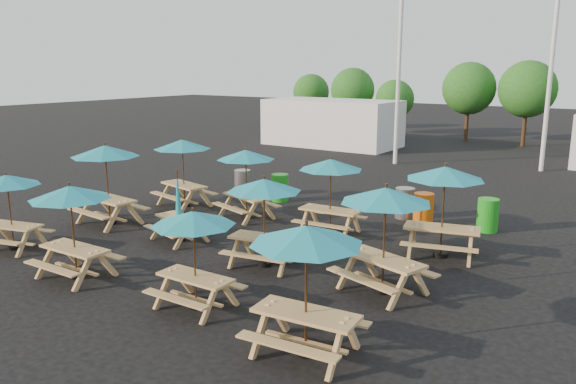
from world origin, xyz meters
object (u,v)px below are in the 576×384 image
Objects in this scene: picnic_unit_4 at (179,212)px; picnic_unit_7 at (264,191)px; picnic_unit_5 at (246,159)px; waste_bin_4 at (488,215)px; waste_bin_3 at (423,209)px; picnic_unit_0 at (7,185)px; picnic_unit_2 at (182,149)px; picnic_unit_8 at (331,169)px; picnic_unit_11 at (445,179)px; picnic_unit_10 at (386,202)px; picnic_unit_9 at (306,244)px; picnic_unit_3 at (70,199)px; waste_bin_2 at (405,203)px; picnic_unit_1 at (105,156)px; waste_bin_0 at (243,183)px; picnic_unit_6 at (193,225)px; waste_bin_1 at (280,188)px.

picnic_unit_4 is 0.92× the size of picnic_unit_7.
waste_bin_4 is at bearing 39.73° from picnic_unit_5.
waste_bin_3 is (5.03, 5.48, -0.34)m from picnic_unit_4.
picnic_unit_0 is 6.05m from picnic_unit_2.
picnic_unit_2 is at bearing -163.38° from waste_bin_4.
picnic_unit_11 is at bearing -6.96° from picnic_unit_8.
picnic_unit_11 is (0.23, 3.00, 0.03)m from picnic_unit_10.
picnic_unit_9 is 9.35m from waste_bin_4.
picnic_unit_8 is at bearing 163.29° from picnic_unit_11.
picnic_unit_8 is 4.45m from picnic_unit_10.
waste_bin_2 is at bearing 64.17° from picnic_unit_3.
picnic_unit_1 is at bearing -83.64° from picnic_unit_2.
picnic_unit_5 is at bearing 103.01° from picnic_unit_4.
picnic_unit_4 is at bearing 165.27° from picnic_unit_7.
picnic_unit_8 is at bearing 16.84° from picnic_unit_5.
picnic_unit_11 reaches higher than waste_bin_0.
picnic_unit_6 is at bearing -91.18° from picnic_unit_8.
picnic_unit_7 reaches higher than picnic_unit_6.
picnic_unit_4 is 2.06× the size of waste_bin_1.
picnic_unit_9 is at bearing -52.59° from waste_bin_1.
picnic_unit_10 is at bearing -77.38° from waste_bin_3.
picnic_unit_5 reaches higher than picnic_unit_7.
picnic_unit_6 is at bearing 167.81° from picnic_unit_9.
waste_bin_3 is at bearing -168.45° from waste_bin_4.
picnic_unit_5 is 7.01m from picnic_unit_10.
picnic_unit_3 is 6.36m from picnic_unit_5.
picnic_unit_6 is at bearing -100.16° from waste_bin_3.
waste_bin_1 is at bearing 59.67° from picnic_unit_2.
picnic_unit_2 reaches higher than picnic_unit_10.
picnic_unit_9 is (6.32, 0.01, 0.09)m from picnic_unit_3.
picnic_unit_11 is at bearing -60.46° from waste_bin_3.
picnic_unit_4 is at bearing -139.58° from waste_bin_4.
picnic_unit_0 is 1.03× the size of picnic_unit_4.
picnic_unit_0 is 3.10m from picnic_unit_1.
picnic_unit_2 is at bearing 70.65° from picnic_unit_0.
picnic_unit_4 is 7.22m from picnic_unit_11.
waste_bin_0 is at bearing -176.44° from waste_bin_1.
picnic_unit_6 is 2.07× the size of waste_bin_2.
picnic_unit_1 is 2.52× the size of waste_bin_2.
picnic_unit_1 is at bearing -165.28° from picnic_unit_10.
picnic_unit_1 is 1.22× the size of picnic_unit_4.
waste_bin_2 is at bearing 179.71° from waste_bin_4.
waste_bin_3 is at bearing 105.17° from picnic_unit_11.
waste_bin_3 is (1.89, 2.50, -1.42)m from picnic_unit_8.
waste_bin_3 is (0.78, -0.39, 0.00)m from waste_bin_2.
picnic_unit_3 reaches higher than picnic_unit_7.
picnic_unit_0 is 8.63m from waste_bin_0.
picnic_unit_10 is at bearing -71.27° from waste_bin_2.
picnic_unit_10 is 2.43× the size of waste_bin_0.
picnic_unit_6 is at bearing -131.60° from picnic_unit_11.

